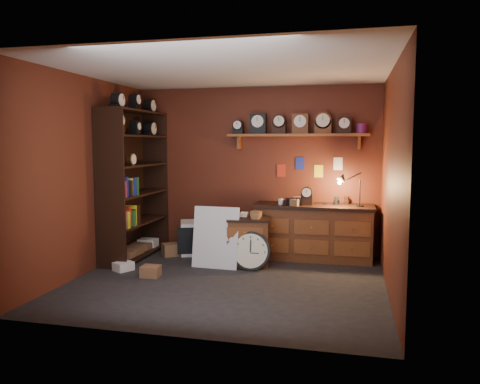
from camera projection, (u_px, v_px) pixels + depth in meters
The scene contains 11 objects.
floor at pixel (227, 281), 6.09m from camera, with size 4.00×4.00×0.00m, color black.
room_shell at pixel (232, 149), 6.00m from camera, with size 4.02×3.62×2.71m.
shelving_unit at pixel (133, 178), 7.31m from camera, with size 0.47×1.60×2.58m.
workbench at pixel (313, 229), 7.24m from camera, with size 1.84×0.66×1.36m.
low_cabinet at pixel (248, 239), 6.90m from camera, with size 0.70×0.62×0.79m.
big_round_clock at pixel (251, 251), 6.63m from camera, with size 0.55×0.18×0.55m.
white_panel at pixel (216, 267), 6.79m from camera, with size 0.68×0.03×0.91m, color silver.
mini_fridge at pixel (196, 237), 7.61m from camera, with size 0.65×0.68×0.53m.
floor_box_a at pixel (151, 271), 6.30m from camera, with size 0.24×0.21×0.15m, color brown.
floor_box_b at pixel (123, 266), 6.60m from camera, with size 0.20×0.25×0.12m, color white.
floor_box_c at pixel (171, 250), 7.47m from camera, with size 0.26×0.22×0.20m, color brown.
Camera 1 is at (1.52, -5.73, 1.80)m, focal length 35.00 mm.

